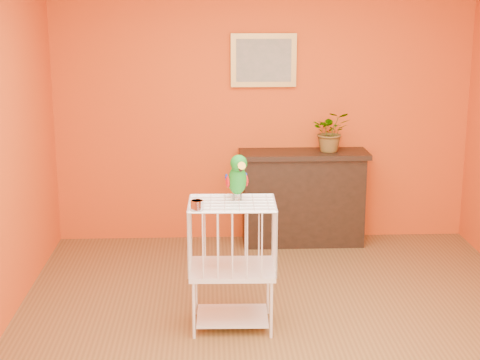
{
  "coord_description": "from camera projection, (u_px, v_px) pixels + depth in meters",
  "views": [
    {
      "loc": [
        -0.53,
        -4.75,
        2.29
      ],
      "look_at": [
        -0.31,
        0.26,
        1.07
      ],
      "focal_mm": 55.0,
      "sensor_mm": 36.0,
      "label": 1
    }
  ],
  "objects": [
    {
      "name": "ground",
      "position": [
        285.0,
        336.0,
        5.17
      ],
      "size": [
        4.5,
        4.5,
        0.0
      ],
      "primitive_type": "plane",
      "color": "brown",
      "rests_on": "ground"
    },
    {
      "name": "birdcage",
      "position": [
        232.0,
        263.0,
        5.23
      ],
      "size": [
        0.61,
        0.48,
        0.92
      ],
      "rotation": [
        0.0,
        0.0,
        -0.02
      ],
      "color": "white",
      "rests_on": "ground"
    },
    {
      "name": "console_cabinet",
      "position": [
        303.0,
        198.0,
        7.06
      ],
      "size": [
        1.22,
        0.44,
        0.9
      ],
      "color": "black",
      "rests_on": "ground"
    },
    {
      "name": "framed_picture",
      "position": [
        264.0,
        60.0,
        6.91
      ],
      "size": [
        0.62,
        0.04,
        0.5
      ],
      "color": "#AD853D",
      "rests_on": "room_shell"
    },
    {
      "name": "room_shell",
      "position": [
        289.0,
        113.0,
        4.8
      ],
      "size": [
        4.5,
        4.5,
        4.5
      ],
      "color": "#CB4313",
      "rests_on": "ground"
    },
    {
      "name": "potted_plant",
      "position": [
        331.0,
        137.0,
        6.89
      ],
      "size": [
        0.37,
        0.41,
        0.3
      ],
      "primitive_type": "imported",
      "rotation": [
        0.0,
        0.0,
        -0.06
      ],
      "color": "#26722D",
      "rests_on": "console_cabinet"
    },
    {
      "name": "parrot",
      "position": [
        237.0,
        177.0,
        5.14
      ],
      "size": [
        0.17,
        0.3,
        0.34
      ],
      "rotation": [
        0.0,
        0.0,
        0.21
      ],
      "color": "#59544C",
      "rests_on": "birdcage"
    },
    {
      "name": "feed_cup",
      "position": [
        197.0,
        205.0,
        4.93
      ],
      "size": [
        0.09,
        0.09,
        0.06
      ],
      "primitive_type": "cylinder",
      "color": "silver",
      "rests_on": "birdcage"
    }
  ]
}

